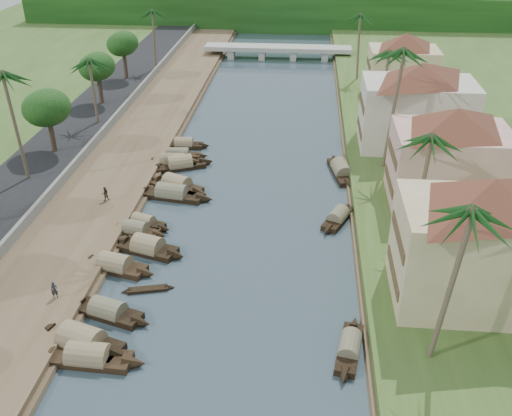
# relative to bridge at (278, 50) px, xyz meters

# --- Properties ---
(ground) EXTENTS (220.00, 220.00, 0.00)m
(ground) POSITION_rel_bridge_xyz_m (-0.00, -72.00, -1.72)
(ground) COLOR #35454F
(ground) RESTS_ON ground
(left_bank) EXTENTS (10.00, 180.00, 0.80)m
(left_bank) POSITION_rel_bridge_xyz_m (-16.00, -52.00, -1.32)
(left_bank) COLOR brown
(left_bank) RESTS_ON ground
(right_bank) EXTENTS (16.00, 180.00, 1.20)m
(right_bank) POSITION_rel_bridge_xyz_m (19.00, -52.00, -1.12)
(right_bank) COLOR #355020
(right_bank) RESTS_ON ground
(road) EXTENTS (8.00, 180.00, 1.40)m
(road) POSITION_rel_bridge_xyz_m (-24.50, -52.00, -1.02)
(road) COLOR black
(road) RESTS_ON ground
(retaining_wall) EXTENTS (0.40, 180.00, 1.10)m
(retaining_wall) POSITION_rel_bridge_xyz_m (-20.20, -52.00, -0.37)
(retaining_wall) COLOR slate
(retaining_wall) RESTS_ON left_bank
(treeline) EXTENTS (120.00, 14.00, 8.00)m
(treeline) POSITION_rel_bridge_xyz_m (-0.00, 28.00, 2.28)
(treeline) COLOR #12340E
(treeline) RESTS_ON ground
(bridge) EXTENTS (28.00, 4.00, 2.40)m
(bridge) POSITION_rel_bridge_xyz_m (0.00, 0.00, 0.00)
(bridge) COLOR #A4A69B
(bridge) RESTS_ON ground
(building_near) EXTENTS (14.85, 14.85, 10.20)m
(building_near) POSITION_rel_bridge_xyz_m (18.99, -74.00, 4.66)
(building_near) COLOR beige
(building_near) RESTS_ON right_bank
(building_mid) EXTENTS (14.11, 14.11, 9.70)m
(building_mid) POSITION_rel_bridge_xyz_m (19.99, -58.00, 4.41)
(building_mid) COLOR #E4A9A1
(building_mid) RESTS_ON right_bank
(building_far) EXTENTS (15.59, 15.59, 10.20)m
(building_far) POSITION_rel_bridge_xyz_m (18.99, -44.00, 4.66)
(building_far) COLOR beige
(building_far) RESTS_ON right_bank
(building_distant) EXTENTS (12.62, 12.62, 9.20)m
(building_distant) POSITION_rel_bridge_xyz_m (19.99, -24.00, 4.16)
(building_distant) COLOR beige
(building_distant) RESTS_ON right_bank
(sampan_1) EXTENTS (8.93, 4.63, 2.55)m
(sampan_1) POSITION_rel_bridge_xyz_m (-9.58, -80.75, -1.30)
(sampan_1) COLOR black
(sampan_1) RESTS_ON ground
(sampan_2) EXTENTS (8.49, 2.14, 2.22)m
(sampan_2) POSITION_rel_bridge_xyz_m (-8.56, -82.22, -1.31)
(sampan_2) COLOR black
(sampan_2) RESTS_ON ground
(sampan_3) EXTENTS (7.78, 3.79, 2.08)m
(sampan_3) POSITION_rel_bridge_xyz_m (-8.75, -77.30, -1.31)
(sampan_3) COLOR black
(sampan_3) RESTS_ON ground
(sampan_4) EXTENTS (7.94, 3.51, 2.21)m
(sampan_4) POSITION_rel_bridge_xyz_m (-10.08, -71.28, -1.31)
(sampan_4) COLOR black
(sampan_4) RESTS_ON ground
(sampan_5) EXTENTS (7.79, 4.03, 2.40)m
(sampan_5) POSITION_rel_bridge_xyz_m (-7.96, -68.28, -1.30)
(sampan_5) COLOR black
(sampan_5) RESTS_ON ground
(sampan_6) EXTENTS (6.55, 2.67, 1.95)m
(sampan_6) POSITION_rel_bridge_xyz_m (-9.89, -65.44, -1.31)
(sampan_6) COLOR black
(sampan_6) RESTS_ON ground
(sampan_7) EXTENTS (6.25, 3.32, 1.72)m
(sampan_7) POSITION_rel_bridge_xyz_m (-9.54, -63.90, -1.32)
(sampan_7) COLOR black
(sampan_7) RESTS_ON ground
(sampan_8) EXTENTS (8.25, 5.25, 2.50)m
(sampan_8) POSITION_rel_bridge_xyz_m (-7.93, -55.93, -1.30)
(sampan_8) COLOR black
(sampan_8) RESTS_ON ground
(sampan_9) EXTENTS (9.51, 3.20, 2.34)m
(sampan_9) POSITION_rel_bridge_xyz_m (-8.05, -57.91, -1.30)
(sampan_9) COLOR black
(sampan_9) RESTS_ON ground
(sampan_10) EXTENTS (8.00, 2.11, 2.19)m
(sampan_10) POSITION_rel_bridge_xyz_m (-9.68, -49.87, -1.31)
(sampan_10) COLOR black
(sampan_10) RESTS_ON ground
(sampan_11) EXTENTS (8.28, 4.91, 2.35)m
(sampan_11) POSITION_rel_bridge_xyz_m (-8.70, -50.57, -1.30)
(sampan_11) COLOR black
(sampan_11) RESTS_ON ground
(sampan_12) EXTENTS (7.54, 1.88, 1.83)m
(sampan_12) POSITION_rel_bridge_xyz_m (-9.52, -47.77, -1.32)
(sampan_12) COLOR black
(sampan_12) RESTS_ON ground
(sampan_13) EXTENTS (6.72, 1.74, 1.88)m
(sampan_13) POSITION_rel_bridge_xyz_m (-9.44, -44.50, -1.32)
(sampan_13) COLOR black
(sampan_13) RESTS_ON ground
(sampan_14) EXTENTS (2.61, 7.29, 1.80)m
(sampan_14) POSITION_rel_bridge_xyz_m (9.56, -79.63, -1.32)
(sampan_14) COLOR black
(sampan_14) RESTS_ON ground
(sampan_15) EXTENTS (4.10, 6.90, 1.90)m
(sampan_15) POSITION_rel_bridge_xyz_m (9.39, -61.28, -1.32)
(sampan_15) COLOR black
(sampan_15) RESTS_ON ground
(sampan_16) EXTENTS (3.53, 9.55, 2.28)m
(sampan_16) POSITION_rel_bridge_xyz_m (10.19, -50.52, -1.31)
(sampan_16) COLOR black
(sampan_16) RESTS_ON ground
(canoe_1) EXTENTS (4.50, 1.80, 0.72)m
(canoe_1) POSITION_rel_bridge_xyz_m (-6.53, -73.95, -1.62)
(canoe_1) COLOR black
(canoe_1) RESTS_ON ground
(canoe_2) EXTENTS (4.72, 3.30, 0.74)m
(canoe_2) POSITION_rel_bridge_xyz_m (-7.99, -49.19, -1.62)
(canoe_2) COLOR black
(canoe_2) RESTS_ON ground
(palm_0) EXTENTS (3.20, 3.20, 12.96)m
(palm_0) POSITION_rel_bridge_xyz_m (15.00, -80.79, 10.60)
(palm_0) COLOR brown
(palm_0) RESTS_ON ground
(palm_1) EXTENTS (3.20, 3.20, 11.26)m
(palm_1) POSITION_rel_bridge_xyz_m (16.00, -65.40, 8.95)
(palm_1) COLOR brown
(palm_1) RESTS_ON ground
(palm_2) EXTENTS (3.20, 3.20, 14.67)m
(palm_2) POSITION_rel_bridge_xyz_m (15.00, -50.37, 12.23)
(palm_2) COLOR brown
(palm_2) RESTS_ON ground
(palm_3) EXTENTS (3.20, 3.20, 10.65)m
(palm_3) POSITION_rel_bridge_xyz_m (16.00, -34.85, 8.36)
(palm_3) COLOR brown
(palm_3) RESTS_ON ground
(palm_5) EXTENTS (3.20, 3.20, 13.03)m
(palm_5) POSITION_rel_bridge_xyz_m (-24.00, -57.37, 10.86)
(palm_5) COLOR brown
(palm_5) RESTS_ON ground
(palm_6) EXTENTS (3.20, 3.20, 9.88)m
(palm_6) POSITION_rel_bridge_xyz_m (-22.00, -40.19, 7.82)
(palm_6) COLOR brown
(palm_6) RESTS_ON ground
(palm_7) EXTENTS (3.20, 3.20, 11.79)m
(palm_7) POSITION_rel_bridge_xyz_m (14.00, -16.08, 9.47)
(palm_7) COLOR brown
(palm_7) RESTS_ON ground
(palm_8) EXTENTS (3.20, 3.20, 11.25)m
(palm_8) POSITION_rel_bridge_xyz_m (-20.50, -13.90, 9.14)
(palm_8) COLOR brown
(palm_8) RESTS_ON ground
(tree_3) EXTENTS (5.05, 5.05, 7.43)m
(tree_3) POSITION_rel_bridge_xyz_m (-24.00, -49.94, 4.95)
(tree_3) COLOR #4D392C
(tree_3) RESTS_ON ground
(tree_4) EXTENTS (4.65, 4.65, 7.23)m
(tree_4) POSITION_rel_bridge_xyz_m (-24.00, -32.44, 4.91)
(tree_4) COLOR #4D392C
(tree_4) RESTS_ON ground
(tree_5) EXTENTS (4.54, 4.54, 7.48)m
(tree_5) POSITION_rel_bridge_xyz_m (-24.00, -19.88, 5.18)
(tree_5) COLOR #4D392C
(tree_5) RESTS_ON ground
(tree_6) EXTENTS (4.88, 4.88, 7.34)m
(tree_6) POSITION_rel_bridge_xyz_m (24.00, -42.98, 4.72)
(tree_6) COLOR #4D392C
(tree_6) RESTS_ON ground
(person_near) EXTENTS (0.62, 0.52, 1.45)m
(person_near) POSITION_rel_bridge_xyz_m (-13.18, -76.46, -0.20)
(person_near) COLOR #26262E
(person_near) RESTS_ON left_bank
(person_far) EXTENTS (0.92, 0.86, 1.50)m
(person_far) POSITION_rel_bridge_xyz_m (-14.36, -60.49, -0.17)
(person_far) COLOR #312F22
(person_far) RESTS_ON left_bank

